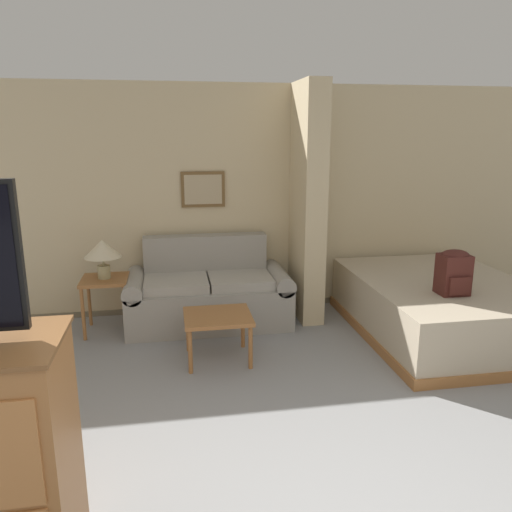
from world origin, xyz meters
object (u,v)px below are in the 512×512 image
object	(u,v)px
coffee_table	(218,321)
table_lamp	(102,250)
couch	(208,294)
bed	(440,306)
backpack	(454,271)

from	to	relation	value
coffee_table	table_lamp	xyz separation A→B (m)	(-1.09, 0.88, 0.50)
couch	bed	bearing A→B (deg)	-16.87
backpack	coffee_table	bearing A→B (deg)	174.89
bed	backpack	distance (m)	0.69
couch	bed	world-z (taller)	couch
couch	coffee_table	world-z (taller)	couch
table_lamp	bed	distance (m)	3.56
coffee_table	bed	distance (m)	2.37
couch	backpack	size ratio (longest dim) A/B	4.17
couch	bed	xyz separation A→B (m)	(2.37, -0.72, -0.04)
table_lamp	bed	xyz separation A→B (m)	(3.45, -0.64, -0.59)
table_lamp	backpack	world-z (taller)	backpack
couch	table_lamp	xyz separation A→B (m)	(-1.08, -0.08, 0.55)
couch	coffee_table	distance (m)	0.96
bed	backpack	xyz separation A→B (m)	(-0.16, -0.44, 0.51)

